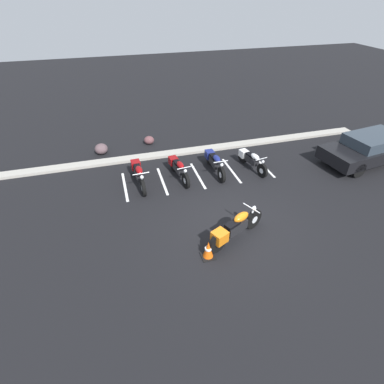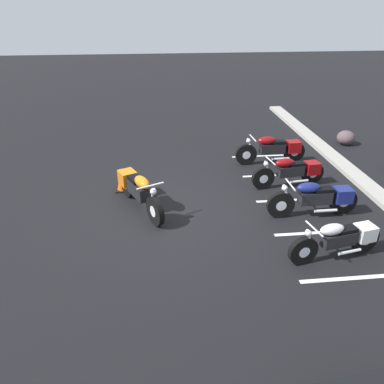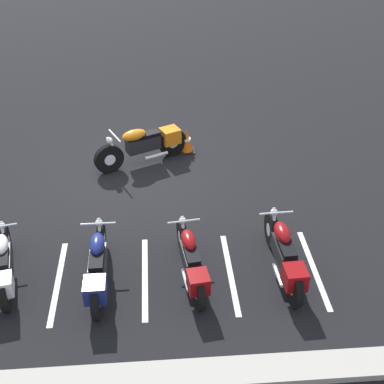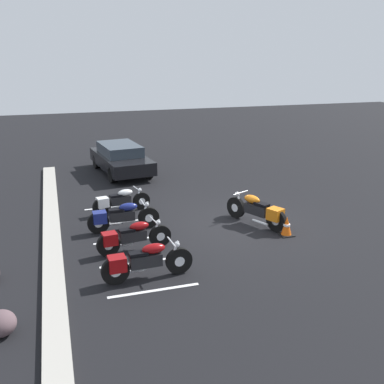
% 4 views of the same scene
% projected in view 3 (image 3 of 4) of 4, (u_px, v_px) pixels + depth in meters
% --- Properties ---
extents(ground, '(60.00, 60.00, 0.00)m').
position_uv_depth(ground, '(135.00, 176.00, 12.20)').
color(ground, black).
extents(motorcycle_orange_featured, '(2.15, 1.15, 0.91)m').
position_uv_depth(motorcycle_orange_featured, '(146.00, 144.00, 12.45)').
color(motorcycle_orange_featured, black).
rests_on(motorcycle_orange_featured, ground).
extents(parked_bike_0, '(0.62, 2.21, 0.87)m').
position_uv_depth(parked_bike_0, '(285.00, 255.00, 9.23)').
color(parked_bike_0, black).
rests_on(parked_bike_0, ground).
extents(parked_bike_1, '(0.64, 2.07, 0.82)m').
position_uv_depth(parked_bike_1, '(191.00, 261.00, 9.14)').
color(parked_bike_1, black).
rests_on(parked_bike_1, ground).
extents(parked_bike_2, '(0.61, 2.17, 0.85)m').
position_uv_depth(parked_bike_2, '(98.00, 267.00, 9.00)').
color(parked_bike_2, black).
rests_on(parked_bike_2, ground).
extents(parked_bike_3, '(0.69, 1.98, 0.79)m').
position_uv_depth(parked_bike_3, '(4.00, 265.00, 9.08)').
color(parked_bike_3, black).
rests_on(parked_bike_3, ground).
extents(concrete_curb, '(18.00, 0.50, 0.12)m').
position_uv_depth(concrete_curb, '(131.00, 379.00, 7.61)').
color(concrete_curb, '#A8A399').
rests_on(concrete_curb, ground).
extents(traffic_cone, '(0.40, 0.40, 0.58)m').
position_uv_depth(traffic_cone, '(187.00, 141.00, 13.00)').
color(traffic_cone, black).
rests_on(traffic_cone, ground).
extents(stall_line_0, '(0.10, 2.10, 0.00)m').
position_uv_depth(stall_line_0, '(314.00, 268.00, 9.62)').
color(stall_line_0, white).
rests_on(stall_line_0, ground).
extents(stall_line_1, '(0.10, 2.10, 0.00)m').
position_uv_depth(stall_line_1, '(230.00, 273.00, 9.53)').
color(stall_line_1, white).
rests_on(stall_line_1, ground).
extents(stall_line_2, '(0.10, 2.10, 0.00)m').
position_uv_depth(stall_line_2, '(145.00, 277.00, 9.43)').
color(stall_line_2, white).
rests_on(stall_line_2, ground).
extents(stall_line_3, '(0.10, 2.10, 0.00)m').
position_uv_depth(stall_line_3, '(58.00, 282.00, 9.34)').
color(stall_line_3, white).
rests_on(stall_line_3, ground).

